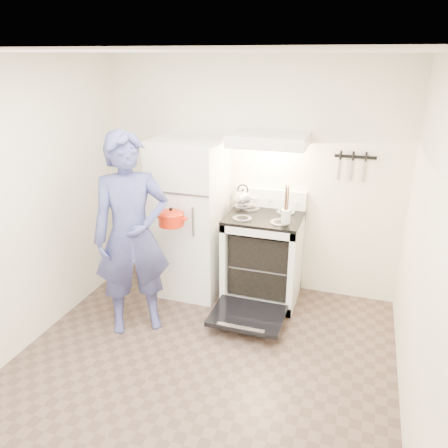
{
  "coord_description": "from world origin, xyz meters",
  "views": [
    {
      "loc": [
        1.13,
        -2.63,
        2.48
      ],
      "look_at": [
        -0.05,
        1.0,
        1.0
      ],
      "focal_mm": 35.0,
      "sensor_mm": 36.0,
      "label": 1
    }
  ],
  "objects_px": {
    "refrigerator": "(190,217)",
    "stove_body": "(263,259)",
    "person": "(132,236)",
    "dutch_oven": "(171,219)",
    "tea_kettle": "(243,197)"
  },
  "relations": [
    {
      "from": "refrigerator",
      "to": "dutch_oven",
      "type": "distance_m",
      "value": 0.56
    },
    {
      "from": "refrigerator",
      "to": "dutch_oven",
      "type": "bearing_deg",
      "value": -86.98
    },
    {
      "from": "refrigerator",
      "to": "person",
      "type": "xyz_separation_m",
      "value": [
        -0.21,
        -0.87,
        0.1
      ]
    },
    {
      "from": "refrigerator",
      "to": "tea_kettle",
      "type": "xyz_separation_m",
      "value": [
        0.55,
        0.14,
        0.24
      ]
    },
    {
      "from": "person",
      "to": "stove_body",
      "type": "bearing_deg",
      "value": 7.02
    },
    {
      "from": "refrigerator",
      "to": "dutch_oven",
      "type": "xyz_separation_m",
      "value": [
        0.03,
        -0.54,
        0.17
      ]
    },
    {
      "from": "tea_kettle",
      "to": "person",
      "type": "relative_size",
      "value": 0.14
    },
    {
      "from": "refrigerator",
      "to": "stove_body",
      "type": "distance_m",
      "value": 0.9
    },
    {
      "from": "person",
      "to": "tea_kettle",
      "type": "bearing_deg",
      "value": 18.93
    },
    {
      "from": "refrigerator",
      "to": "dutch_oven",
      "type": "relative_size",
      "value": 5.35
    },
    {
      "from": "refrigerator",
      "to": "tea_kettle",
      "type": "height_order",
      "value": "refrigerator"
    },
    {
      "from": "stove_body",
      "to": "dutch_oven",
      "type": "distance_m",
      "value": 1.11
    },
    {
      "from": "person",
      "to": "dutch_oven",
      "type": "distance_m",
      "value": 0.42
    },
    {
      "from": "refrigerator",
      "to": "person",
      "type": "distance_m",
      "value": 0.9
    },
    {
      "from": "person",
      "to": "refrigerator",
      "type": "bearing_deg",
      "value": 42.06
    }
  ]
}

